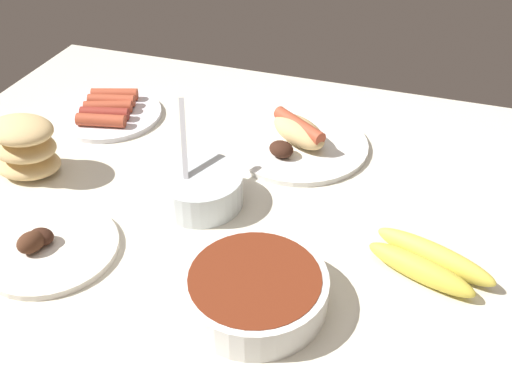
% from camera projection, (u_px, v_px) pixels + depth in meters
% --- Properties ---
extents(ground_plane, '(1.20, 0.90, 0.03)m').
position_uv_depth(ground_plane, '(240.00, 205.00, 0.93)').
color(ground_plane, silver).
extents(plate_sausages, '(0.20, 0.20, 0.03)m').
position_uv_depth(plate_sausages, '(109.00, 111.00, 1.12)').
color(plate_sausages, white).
rests_on(plate_sausages, ground_plane).
extents(bowl_chili, '(0.19, 0.19, 0.05)m').
position_uv_depth(bowl_chili, '(255.00, 289.00, 0.73)').
color(bowl_chili, white).
rests_on(bowl_chili, ground_plane).
extents(bread_stack, '(0.13, 0.10, 0.11)m').
position_uv_depth(bread_stack, '(24.00, 147.00, 0.94)').
color(bread_stack, '#DBB77A').
rests_on(bread_stack, ground_plane).
extents(bowl_coleslaw, '(0.13, 0.14, 0.15)m').
position_uv_depth(bowl_coleslaw, '(200.00, 187.00, 0.90)').
color(bowl_coleslaw, silver).
rests_on(bowl_coleslaw, ground_plane).
extents(banana_bunch, '(0.18, 0.12, 0.04)m').
position_uv_depth(banana_bunch, '(428.00, 262.00, 0.78)').
color(banana_bunch, '#E5D14C').
rests_on(banana_bunch, ground_plane).
extents(plate_hotdog_assembled, '(0.25, 0.25, 0.06)m').
position_uv_depth(plate_hotdog_assembled, '(298.00, 139.00, 1.03)').
color(plate_hotdog_assembled, white).
rests_on(plate_hotdog_assembled, ground_plane).
extents(plate_grilled_meat, '(0.19, 0.19, 0.04)m').
position_uv_depth(plate_grilled_meat, '(48.00, 247.00, 0.82)').
color(plate_grilled_meat, white).
rests_on(plate_grilled_meat, ground_plane).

